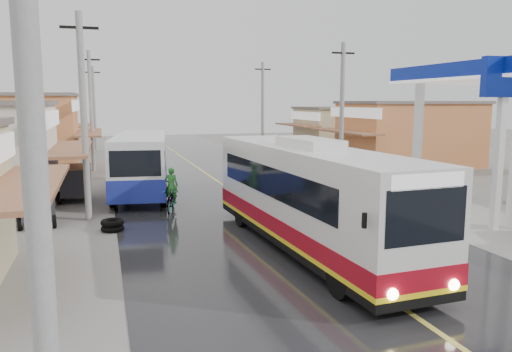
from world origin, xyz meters
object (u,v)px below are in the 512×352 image
(coach_bus, at_px, (307,197))
(tyre_stack, at_px, (112,225))
(cyclist, at_px, (171,197))
(tricycle_far, at_px, (75,181))
(tricycle_near, at_px, (36,203))
(second_bus, at_px, (141,163))

(coach_bus, distance_m, tyre_stack, 7.33)
(cyclist, distance_m, tricycle_far, 5.42)
(cyclist, bearing_deg, coach_bus, -48.17)
(coach_bus, bearing_deg, tricycle_far, 122.16)
(tricycle_near, xyz_separation_m, tricycle_far, (1.20, 4.62, 0.09))
(tricycle_near, relative_size, tricycle_far, 0.91)
(second_bus, relative_size, cyclist, 4.84)
(second_bus, height_order, cyclist, second_bus)
(cyclist, xyz_separation_m, tyre_stack, (-2.49, -2.74, -0.41))
(coach_bus, relative_size, second_bus, 1.23)
(second_bus, distance_m, tricycle_near, 6.91)
(cyclist, distance_m, tricycle_near, 5.32)
(tricycle_near, xyz_separation_m, tyre_stack, (2.73, -1.75, -0.65))
(cyclist, bearing_deg, tricycle_near, -153.55)
(second_bus, bearing_deg, tyre_stack, -95.58)
(tyre_stack, bearing_deg, second_bus, 77.36)
(cyclist, xyz_separation_m, tricycle_far, (-4.02, 3.63, 0.33))
(tricycle_near, height_order, tricycle_far, tricycle_far)
(tricycle_near, bearing_deg, coach_bus, -44.36)
(tricycle_near, height_order, tyre_stack, tricycle_near)
(second_bus, xyz_separation_m, tricycle_near, (-4.32, -5.34, -0.74))
(coach_bus, xyz_separation_m, tricycle_far, (-7.40, 10.50, -0.74))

